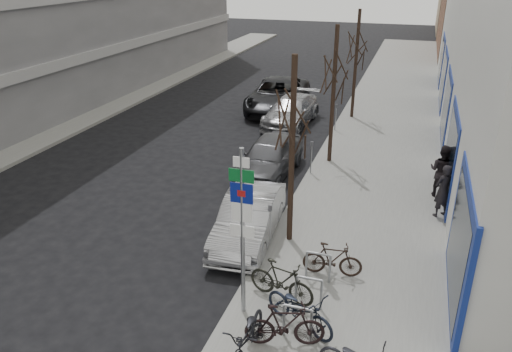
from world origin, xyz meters
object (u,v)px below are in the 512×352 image
Objects in this scene: bike_rack at (309,289)px; pedestrian_far at (442,171)px; bike_mid_inner at (281,281)px; pedestrian_near at (443,191)px; tree_near at (293,108)px; lane_car at (278,95)px; meter_back at (336,115)px; bike_far_inner at (332,259)px; parked_car_back at (291,111)px; bike_mid_curb at (300,306)px; tree_far at (358,39)px; highway_sign_pole at (242,224)px; bike_near_left at (248,335)px; meter_front at (270,221)px; tree_mid at (335,63)px; bike_near_right at (285,325)px; parked_car_front at (249,218)px; meter_mid at (311,154)px; parked_car_mid at (270,156)px.

pedestrian_far is (3.00, 7.31, 0.43)m from bike_rack.
bike_mid_inner is 6.78m from pedestrian_near.
lane_car is (-4.13, 13.46, -3.26)m from tree_near.
pedestrian_near reaches higher than meter_back.
parked_car_back is (-4.30, 12.61, 0.07)m from bike_far_inner.
bike_far_inner is (1.95, -11.92, -0.30)m from meter_back.
bike_mid_curb reaches higher than bike_mid_inner.
tree_far reaches higher than pedestrian_far.
highway_sign_pole is at bearing 14.67° from pedestrian_near.
meter_front is at bearing 99.55° from bike_near_left.
pedestrian_far reaches higher than bike_mid_curb.
tree_mid is 4.33× the size of meter_back.
parked_car_back is (-3.32, 13.99, 0.02)m from bike_mid_inner.
bike_mid_inner is (0.52, -15.80, -3.43)m from tree_far.
bike_near_right is 15.93m from parked_car_back.
tree_near is 0.90× the size of lane_car.
highway_sign_pole is 1.00× the size of parked_car_front.
tree_far is 3.21× the size of bike_near_right.
meter_mid reaches higher than bike_mid_inner.
tree_mid reaches higher than meter_front.
pedestrian_far is (3.80, 9.31, 0.34)m from bike_near_left.
meter_front is 0.86m from parked_car_front.
bike_near_right is at bearing -66.87° from parked_car_front.
tree_mid is at bearing 88.86° from highway_sign_pole.
parked_car_front is at bearing 68.47° from pedestrian_far.
tree_near reaches higher than pedestrian_near.
parked_car_back is at bearing 105.85° from bike_rack.
meter_back is (-1.65, 13.40, 0.26)m from bike_rack.
parked_car_front is at bearing -95.21° from tree_far.
bike_near_right is (1.44, -9.29, -0.25)m from meter_mid.
tree_near is 6.50m from tree_mid.
parked_car_front is (-0.75, -10.65, -0.22)m from meter_back.
bike_far_inner is at bearing -25.30° from meter_front.
meter_mid reaches higher than parked_car_front.
tree_near and tree_mid have the same top height.
lane_car reaches higher than parked_car_front.
parked_car_front and parked_car_back have the same top height.
pedestrian_near reaches higher than bike_mid_inner.
tree_far is at bearing -13.27° from bike_near_right.
tree_near reaches higher than meter_back.
pedestrian_near is at bearing -24.52° from meter_mid.
bike_rack is 2.92m from meter_front.
parked_car_mid is at bearing -103.61° from tree_far.
pedestrian_near is at bearing 24.48° from parked_car_front.
tree_far is at bearing 36.99° from parked_car_back.
parked_car_back is (-2.80, 11.19, -3.41)m from tree_near.
highway_sign_pole reaches higher than parked_car_mid.
tree_near reaches higher than bike_near_left.
bike_near_left is at bearing 23.18° from pedestrian_near.
tree_mid is at bearing -83.58° from meter_back.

